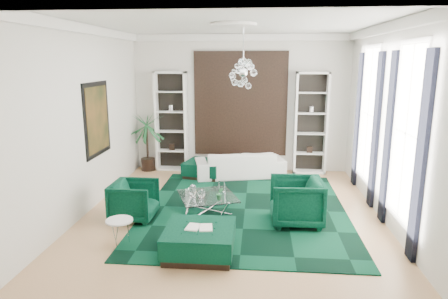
# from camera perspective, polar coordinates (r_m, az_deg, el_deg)

# --- Properties ---
(floor) EXTENTS (6.00, 7.00, 0.02)m
(floor) POSITION_cam_1_polar(r_m,az_deg,el_deg) (8.34, 1.10, -9.26)
(floor) COLOR tan
(floor) RESTS_ON ground
(ceiling) EXTENTS (6.00, 7.00, 0.02)m
(ceiling) POSITION_cam_1_polar(r_m,az_deg,el_deg) (7.77, 1.22, 17.89)
(ceiling) COLOR white
(ceiling) RESTS_ON ground
(wall_back) EXTENTS (6.00, 0.02, 3.80)m
(wall_back) POSITION_cam_1_polar(r_m,az_deg,el_deg) (11.30, 2.38, 6.54)
(wall_back) COLOR silver
(wall_back) RESTS_ON ground
(wall_front) EXTENTS (6.00, 0.02, 3.80)m
(wall_front) POSITION_cam_1_polar(r_m,az_deg,el_deg) (4.40, -1.96, -3.16)
(wall_front) COLOR silver
(wall_front) RESTS_ON ground
(wall_left) EXTENTS (0.02, 7.00, 3.80)m
(wall_left) POSITION_cam_1_polar(r_m,az_deg,el_deg) (8.57, -19.40, 3.88)
(wall_left) COLOR silver
(wall_left) RESTS_ON ground
(wall_right) EXTENTS (0.02, 7.00, 3.80)m
(wall_right) POSITION_cam_1_polar(r_m,az_deg,el_deg) (8.20, 22.69, 3.25)
(wall_right) COLOR silver
(wall_right) RESTS_ON ground
(crown_molding) EXTENTS (6.00, 7.00, 0.18)m
(crown_molding) POSITION_cam_1_polar(r_m,az_deg,el_deg) (7.76, 1.22, 17.08)
(crown_molding) COLOR white
(crown_molding) RESTS_ON ceiling
(ceiling_medallion) EXTENTS (0.90, 0.90, 0.05)m
(ceiling_medallion) POSITION_cam_1_polar(r_m,az_deg,el_deg) (8.06, 1.37, 17.41)
(ceiling_medallion) COLOR white
(ceiling_medallion) RESTS_ON ceiling
(tapestry) EXTENTS (2.50, 0.06, 2.80)m
(tapestry) POSITION_cam_1_polar(r_m,az_deg,el_deg) (11.25, 2.36, 6.51)
(tapestry) COLOR black
(tapestry) RESTS_ON wall_back
(shelving_left) EXTENTS (0.90, 0.38, 2.80)m
(shelving_left) POSITION_cam_1_polar(r_m,az_deg,el_deg) (11.43, -7.53, 3.98)
(shelving_left) COLOR white
(shelving_left) RESTS_ON floor
(shelving_right) EXTENTS (0.90, 0.38, 2.80)m
(shelving_right) POSITION_cam_1_polar(r_m,az_deg,el_deg) (11.25, 12.30, 3.66)
(shelving_right) COLOR white
(shelving_right) RESTS_ON floor
(painting) EXTENTS (0.04, 1.30, 1.60)m
(painting) POSITION_cam_1_polar(r_m,az_deg,el_deg) (9.11, -17.61, 4.17)
(painting) COLOR black
(painting) RESTS_ON wall_left
(window_near) EXTENTS (0.03, 1.10, 2.90)m
(window_near) POSITION_cam_1_polar(r_m,az_deg,el_deg) (7.35, 24.60, 2.10)
(window_near) COLOR white
(window_near) RESTS_ON wall_right
(curtain_near_a) EXTENTS (0.07, 0.30, 3.25)m
(curtain_near_a) POSITION_cam_1_polar(r_m,az_deg,el_deg) (6.67, 26.30, -1.24)
(curtain_near_a) COLOR black
(curtain_near_a) RESTS_ON floor
(curtain_near_b) EXTENTS (0.07, 0.30, 3.25)m
(curtain_near_b) POSITION_cam_1_polar(r_m,az_deg,el_deg) (8.11, 22.42, 1.38)
(curtain_near_b) COLOR black
(curtain_near_b) RESTS_ON floor
(window_far) EXTENTS (0.03, 1.10, 2.90)m
(window_far) POSITION_cam_1_polar(r_m,az_deg,el_deg) (9.62, 19.94, 4.72)
(window_far) COLOR white
(window_far) RESTS_ON wall_right
(curtain_far_a) EXTENTS (0.07, 0.30, 3.25)m
(curtain_far_a) POSITION_cam_1_polar(r_m,az_deg,el_deg) (8.90, 20.85, 2.44)
(curtain_far_a) COLOR black
(curtain_far_a) RESTS_ON floor
(curtain_far_b) EXTENTS (0.07, 0.30, 3.25)m
(curtain_far_b) POSITION_cam_1_polar(r_m,az_deg,el_deg) (10.39, 18.57, 3.97)
(curtain_far_b) COLOR black
(curtain_far_b) RESTS_ON floor
(rug) EXTENTS (4.20, 5.00, 0.02)m
(rug) POSITION_cam_1_polar(r_m,az_deg,el_deg) (8.56, 3.00, -8.52)
(rug) COLOR black
(rug) RESTS_ON floor
(sofa) EXTENTS (2.52, 1.46, 0.69)m
(sofa) POSITION_cam_1_polar(r_m,az_deg,el_deg) (10.83, 2.26, -2.09)
(sofa) COLOR silver
(sofa) RESTS_ON floor
(armchair_left) EXTENTS (0.87, 0.85, 0.78)m
(armchair_left) POSITION_cam_1_polar(r_m,az_deg,el_deg) (8.14, -12.70, -7.12)
(armchair_left) COLOR black
(armchair_left) RESTS_ON floor
(armchair_right) EXTENTS (1.01, 0.99, 0.90)m
(armchair_right) POSITION_cam_1_polar(r_m,az_deg,el_deg) (7.85, 10.27, -7.30)
(armchair_right) COLOR black
(armchair_right) RESTS_ON floor
(coffee_table) EXTENTS (1.41, 1.41, 0.38)m
(coffee_table) POSITION_cam_1_polar(r_m,az_deg,el_deg) (8.33, -2.37, -7.81)
(coffee_table) COLOR white
(coffee_table) RESTS_ON floor
(ottoman_side) EXTENTS (1.17, 1.17, 0.43)m
(ottoman_side) POSITION_cam_1_polar(r_m,az_deg,el_deg) (10.84, -2.80, -2.79)
(ottoman_side) COLOR black
(ottoman_side) RESTS_ON floor
(ottoman_front) EXTENTS (1.12, 1.12, 0.45)m
(ottoman_front) POSITION_cam_1_polar(r_m,az_deg,el_deg) (6.68, -3.50, -12.87)
(ottoman_front) COLOR black
(ottoman_front) RESTS_ON floor
(book) EXTENTS (0.44, 0.29, 0.03)m
(book) POSITION_cam_1_polar(r_m,az_deg,el_deg) (6.58, -3.52, -11.00)
(book) COLOR white
(book) RESTS_ON ottoman_front
(side_table) EXTENTS (0.52, 0.52, 0.44)m
(side_table) POSITION_cam_1_polar(r_m,az_deg,el_deg) (7.18, -14.64, -11.41)
(side_table) COLOR white
(side_table) RESTS_ON floor
(palm) EXTENTS (1.47, 1.47, 2.12)m
(palm) POSITION_cam_1_polar(r_m,az_deg,el_deg) (11.50, -10.97, 2.20)
(palm) COLOR #1E6031
(palm) RESTS_ON floor
(chandelier) EXTENTS (0.99, 0.99, 0.67)m
(chandelier) POSITION_cam_1_polar(r_m,az_deg,el_deg) (8.19, 2.76, 10.89)
(chandelier) COLOR white
(chandelier) RESTS_ON ceiling
(table_plant) EXTENTS (0.17, 0.15, 0.26)m
(table_plant) POSITION_cam_1_polar(r_m,az_deg,el_deg) (7.98, -0.63, -6.32)
(table_plant) COLOR #1E6031
(table_plant) RESTS_ON coffee_table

